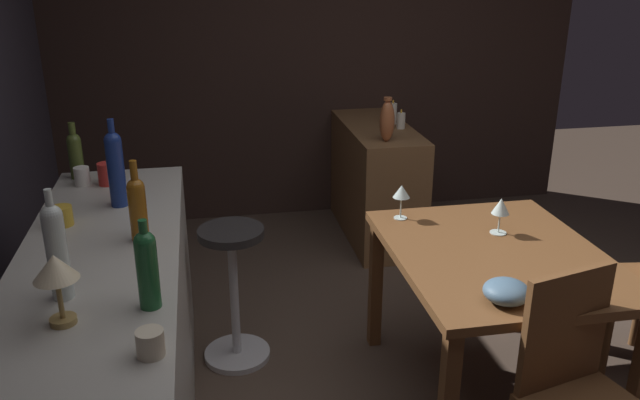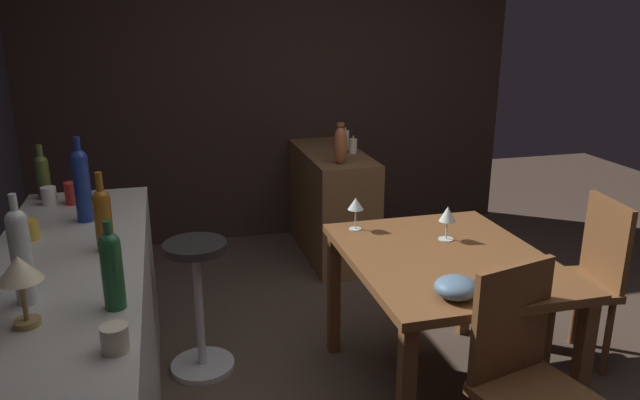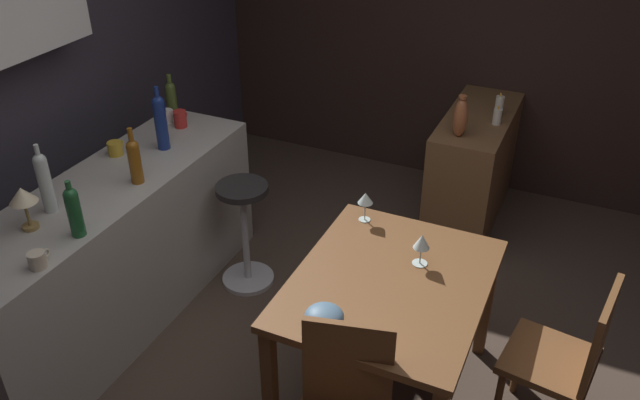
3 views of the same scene
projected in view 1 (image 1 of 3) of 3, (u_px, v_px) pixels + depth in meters
The scene contains 22 objects.
wall_side_right at pixel (291, 46), 4.81m from camera, with size 0.10×4.40×2.60m, color #33231E.
dining_table at pixel (496, 271), 2.85m from camera, with size 1.11×0.89×0.74m.
kitchen_counter at pixel (110, 360), 2.55m from camera, with size 2.10×0.60×0.90m, color #B2ADA3.
sideboard_cabinet at pixel (376, 181), 4.68m from camera, with size 1.10×0.44×0.82m, color brown.
chair_near_window at pixel (580, 391), 2.31m from camera, with size 0.48×0.48×0.92m.
bar_stool at pixel (234, 291), 3.22m from camera, with size 0.34×0.34×0.72m.
wine_glass_left at pixel (501, 207), 2.95m from camera, with size 0.08×0.08×0.17m.
wine_glass_right at pixel (402, 193), 3.12m from camera, with size 0.08×0.08×0.17m.
fruit_bowl at pixel (506, 291), 2.39m from camera, with size 0.17×0.17×0.09m, color slate.
wine_bottle_olive at pixel (75, 153), 3.19m from camera, with size 0.07×0.07×0.28m.
wine_bottle_cobalt at pixel (115, 166), 2.82m from camera, with size 0.07×0.07×0.39m.
wine_bottle_clear at pixel (57, 248), 2.05m from camera, with size 0.07×0.07×0.37m.
wine_bottle_amber at pixel (137, 206), 2.49m from camera, with size 0.07×0.07×0.32m.
wine_bottle_green at pixel (147, 266), 2.01m from camera, with size 0.07×0.07×0.30m.
cup_red at pixel (107, 174), 3.12m from camera, with size 0.12×0.08×0.11m.
cup_mustard at pixel (62, 216), 2.66m from camera, with size 0.12×0.09×0.08m.
cup_white at pixel (82, 176), 3.13m from camera, with size 0.11×0.07×0.09m.
cup_cream at pixel (150, 343), 1.80m from camera, with size 0.11×0.08×0.08m.
counter_lamp at pixel (56, 272), 1.91m from camera, with size 0.13×0.13×0.23m.
pillar_candle_tall at pixel (393, 113), 4.56m from camera, with size 0.06×0.06×0.17m.
pillar_candle_short at pixel (401, 121), 4.44m from camera, with size 0.06×0.06×0.13m.
vase_copper at pixel (387, 121), 4.11m from camera, with size 0.10×0.10×0.28m.
Camera 1 is at (-2.30, 1.00, 1.95)m, focal length 36.49 mm.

